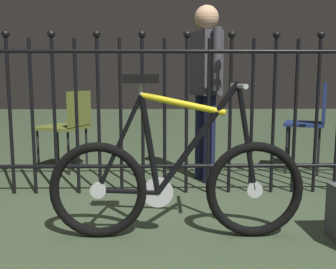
{
  "coord_description": "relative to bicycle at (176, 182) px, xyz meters",
  "views": [
    {
      "loc": [
        -0.01,
        -2.4,
        0.92
      ],
      "look_at": [
        0.04,
        0.21,
        0.55
      ],
      "focal_mm": 41.44,
      "sensor_mm": 36.0,
      "label": 1
    }
  ],
  "objects": [
    {
      "name": "iron_fence",
      "position": [
        -0.16,
        0.9,
        0.36
      ],
      "size": [
        4.58,
        0.07,
        1.36
      ],
      "color": "black",
      "rests_on": "ground"
    },
    {
      "name": "chair_olive",
      "position": [
        -1.01,
        1.71,
        0.17
      ],
      "size": [
        0.55,
        0.55,
        0.81
      ],
      "color": "black",
      "rests_on": "ground"
    },
    {
      "name": "bicycle",
      "position": [
        0.0,
        0.0,
        0.0
      ],
      "size": [
        1.48,
        0.4,
        0.95
      ],
      "color": "black",
      "rests_on": "ground"
    },
    {
      "name": "ground_plane",
      "position": [
        -0.08,
        0.22,
        -0.33
      ],
      "size": [
        20.0,
        20.0,
        0.0
      ],
      "primitive_type": "plane",
      "color": "#415238"
    },
    {
      "name": "person_visitor",
      "position": [
        0.31,
        1.29,
        0.6
      ],
      "size": [
        0.28,
        0.45,
        1.56
      ],
      "color": "#191E3F",
      "rests_on": "ground"
    },
    {
      "name": "chair_navy",
      "position": [
        1.41,
        1.59,
        0.22
      ],
      "size": [
        0.48,
        0.48,
        0.89
      ],
      "color": "black",
      "rests_on": "ground"
    }
  ]
}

